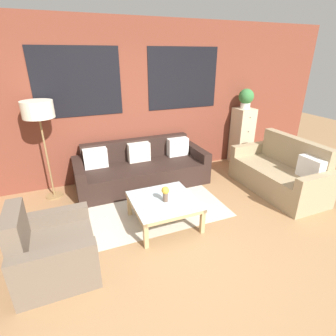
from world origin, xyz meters
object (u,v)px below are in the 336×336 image
Objects in this scene: coffee_table at (164,203)px; potted_plant at (246,98)px; couch_dark at (142,169)px; armchair_corner at (53,251)px; drawer_cabinet at (242,136)px; floor_lamp at (38,113)px; settee_vintage at (280,174)px; flower_vase at (165,193)px.

potted_plant reaches higher than coffee_table.
potted_plant reaches higher than couch_dark.
drawer_cabinet is at bearing 26.27° from armchair_corner.
drawer_cabinet reaches higher than couch_dark.
armchair_corner is at bearing -132.09° from couch_dark.
coffee_table is (-0.09, -1.32, 0.04)m from couch_dark.
potted_plant is at bearing 5.16° from couch_dark.
coffee_table is at bearing -44.96° from floor_lamp.
settee_vintage is 1.42m from drawer_cabinet.
potted_plant is at bearing 33.01° from flower_vase.
floor_lamp is 3.87m from potted_plant.
settee_vintage is 1.96× the size of armchair_corner.
drawer_cabinet is at bearing 82.26° from settee_vintage.
armchair_corner is 0.54× the size of floor_lamp.
settee_vintage is at bearing 4.00° from coffee_table.
couch_dark is 1.38m from flower_vase.
coffee_table is (-2.24, -0.16, 0.02)m from settee_vintage.
coffee_table is (1.44, 0.38, 0.05)m from armchair_corner.
floor_lamp is 1.35× the size of drawer_cabinet.
armchair_corner is at bearing -153.73° from drawer_cabinet.
armchair_corner is at bearing -165.26° from coffee_table.
settee_vintage is 7.73× the size of flower_vase.
drawer_cabinet reaches higher than flower_vase.
coffee_table is 0.73× the size of drawer_cabinet.
settee_vintage is 4.25× the size of potted_plant.
potted_plant is 1.82× the size of flower_vase.
coffee_table is 3.07m from potted_plant.
flower_vase is (0.01, -0.04, 0.19)m from coffee_table.
coffee_table is at bearing -147.76° from drawer_cabinet.
floor_lamp is at bearing -178.60° from drawer_cabinet.
settee_vintage reaches higher than armchair_corner.
drawer_cabinet reaches higher than settee_vintage.
couch_dark is at bearing -174.84° from drawer_cabinet.
flower_vase is at bearing -80.86° from coffee_table.
drawer_cabinet is at bearing 33.01° from flower_vase.
couch_dark is 2.71× the size of coffee_table.
settee_vintage is at bearing 5.08° from flower_vase.
floor_lamp is at bearing 135.04° from coffee_table.
floor_lamp is (-1.53, 0.12, 1.13)m from couch_dark.
potted_plant is (3.87, 0.09, -0.01)m from floor_lamp.
armchair_corner is 4.46m from potted_plant.
drawer_cabinet is (2.34, 0.21, 0.31)m from couch_dark.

